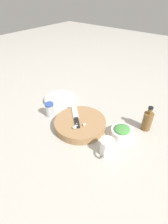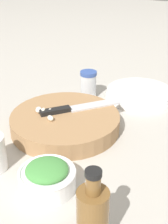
% 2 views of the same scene
% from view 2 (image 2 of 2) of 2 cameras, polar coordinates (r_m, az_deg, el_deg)
% --- Properties ---
extents(ground_plane, '(5.00, 5.00, 0.00)m').
position_cam_2_polar(ground_plane, '(0.84, 1.94, -5.33)').
color(ground_plane, '#B2ADA3').
extents(cutting_board, '(0.31, 0.31, 0.05)m').
position_cam_2_polar(cutting_board, '(0.88, -3.45, -1.83)').
color(cutting_board, '#9E754C').
rests_on(cutting_board, ground_plane).
extents(chef_knife, '(0.20, 0.18, 0.01)m').
position_cam_2_polar(chef_knife, '(0.89, -1.50, 0.77)').
color(chef_knife, black).
rests_on(chef_knife, cutting_board).
extents(garlic_cloves, '(0.06, 0.08, 0.02)m').
position_cam_2_polar(garlic_cloves, '(0.87, -7.32, -0.01)').
color(garlic_cloves, silver).
rests_on(garlic_cloves, cutting_board).
extents(herb_bowl, '(0.12, 0.12, 0.06)m').
position_cam_2_polar(herb_bowl, '(0.67, -6.72, -11.70)').
color(herb_bowl, white).
rests_on(herb_bowl, ground_plane).
extents(spice_jar, '(0.06, 0.06, 0.09)m').
position_cam_2_polar(spice_jar, '(1.06, 0.81, 5.09)').
color(spice_jar, silver).
rests_on(spice_jar, ground_plane).
extents(plate_stack, '(0.23, 0.23, 0.03)m').
position_cam_2_polar(plate_stack, '(1.08, 10.12, 3.32)').
color(plate_stack, white).
rests_on(plate_stack, ground_plane).
extents(oil_bottle, '(0.06, 0.06, 0.16)m').
position_cam_2_polar(oil_bottle, '(0.55, 1.59, -18.40)').
color(oil_bottle, brown).
rests_on(oil_bottle, ground_plane).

